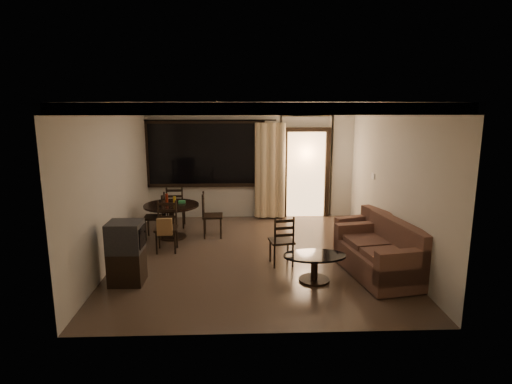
{
  "coord_description": "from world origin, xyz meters",
  "views": [
    {
      "loc": [
        -0.27,
        -7.55,
        2.81
      ],
      "look_at": [
        0.03,
        0.2,
        1.16
      ],
      "focal_mm": 30.0,
      "sensor_mm": 36.0,
      "label": 1
    }
  ],
  "objects_px": {
    "armchair": "(365,235)",
    "dining_chair_north": "(176,215)",
    "dining_chair_south": "(167,236)",
    "sofa": "(382,255)",
    "tv_cabinet": "(126,253)",
    "dining_chair_east": "(212,224)",
    "dining_table": "(172,211)",
    "coffee_table": "(314,263)",
    "side_chair": "(282,250)",
    "dining_chair_west": "(156,225)"
  },
  "relations": [
    {
      "from": "coffee_table",
      "to": "dining_chair_south",
      "type": "bearing_deg",
      "value": 150.13
    },
    {
      "from": "dining_table",
      "to": "side_chair",
      "type": "relative_size",
      "value": 1.26
    },
    {
      "from": "dining_chair_west",
      "to": "dining_chair_north",
      "type": "distance_m",
      "value": 0.87
    },
    {
      "from": "dining_chair_west",
      "to": "armchair",
      "type": "height_order",
      "value": "dining_chair_west"
    },
    {
      "from": "dining_chair_east",
      "to": "dining_chair_south",
      "type": "relative_size",
      "value": 1.0
    },
    {
      "from": "dining_chair_east",
      "to": "dining_chair_north",
      "type": "relative_size",
      "value": 1.0
    },
    {
      "from": "sofa",
      "to": "dining_chair_east",
      "type": "bearing_deg",
      "value": 132.82
    },
    {
      "from": "dining_chair_east",
      "to": "coffee_table",
      "type": "distance_m",
      "value": 2.95
    },
    {
      "from": "armchair",
      "to": "dining_chair_north",
      "type": "bearing_deg",
      "value": 136.04
    },
    {
      "from": "dining_chair_east",
      "to": "dining_chair_north",
      "type": "height_order",
      "value": "same"
    },
    {
      "from": "tv_cabinet",
      "to": "side_chair",
      "type": "height_order",
      "value": "tv_cabinet"
    },
    {
      "from": "dining_table",
      "to": "armchair",
      "type": "height_order",
      "value": "dining_table"
    },
    {
      "from": "dining_chair_north",
      "to": "dining_chair_south",
      "type": "bearing_deg",
      "value": 90.0
    },
    {
      "from": "dining_chair_east",
      "to": "sofa",
      "type": "distance_m",
      "value": 3.65
    },
    {
      "from": "dining_chair_north",
      "to": "dining_chair_east",
      "type": "bearing_deg",
      "value": 136.76
    },
    {
      "from": "side_chair",
      "to": "dining_chair_south",
      "type": "bearing_deg",
      "value": -28.91
    },
    {
      "from": "dining_chair_south",
      "to": "dining_chair_north",
      "type": "distance_m",
      "value": 1.64
    },
    {
      "from": "dining_table",
      "to": "armchair",
      "type": "distance_m",
      "value": 3.93
    },
    {
      "from": "dining_table",
      "to": "sofa",
      "type": "relative_size",
      "value": 0.64
    },
    {
      "from": "tv_cabinet",
      "to": "dining_chair_west",
      "type": "bearing_deg",
      "value": 90.86
    },
    {
      "from": "dining_chair_south",
      "to": "sofa",
      "type": "xyz_separation_m",
      "value": [
        3.72,
        -1.31,
        0.05
      ]
    },
    {
      "from": "dining_table",
      "to": "dining_chair_north",
      "type": "xyz_separation_m",
      "value": [
        -0.03,
        0.78,
        -0.28
      ]
    },
    {
      "from": "dining_chair_east",
      "to": "side_chair",
      "type": "relative_size",
      "value": 1.05
    },
    {
      "from": "dining_chair_south",
      "to": "side_chair",
      "type": "bearing_deg",
      "value": -21.72
    },
    {
      "from": "tv_cabinet",
      "to": "dining_chair_south",
      "type": "bearing_deg",
      "value": 76.46
    },
    {
      "from": "sofa",
      "to": "armchair",
      "type": "bearing_deg",
      "value": 77.47
    },
    {
      "from": "sofa",
      "to": "coffee_table",
      "type": "height_order",
      "value": "sofa"
    },
    {
      "from": "armchair",
      "to": "sofa",
      "type": "bearing_deg",
      "value": -111.18
    },
    {
      "from": "dining_chair_west",
      "to": "armchair",
      "type": "distance_m",
      "value": 4.25
    },
    {
      "from": "dining_table",
      "to": "coffee_table",
      "type": "relative_size",
      "value": 1.14
    },
    {
      "from": "dining_chair_west",
      "to": "side_chair",
      "type": "height_order",
      "value": "dining_chair_west"
    },
    {
      "from": "sofa",
      "to": "side_chair",
      "type": "distance_m",
      "value": 1.69
    },
    {
      "from": "tv_cabinet",
      "to": "coffee_table",
      "type": "height_order",
      "value": "tv_cabinet"
    },
    {
      "from": "tv_cabinet",
      "to": "armchair",
      "type": "relative_size",
      "value": 1.0
    },
    {
      "from": "dining_table",
      "to": "coffee_table",
      "type": "xyz_separation_m",
      "value": [
        2.6,
        -2.34,
        -0.27
      ]
    },
    {
      "from": "dining_chair_east",
      "to": "sofa",
      "type": "relative_size",
      "value": 0.53
    },
    {
      "from": "dining_chair_south",
      "to": "sofa",
      "type": "height_order",
      "value": "dining_chair_south"
    },
    {
      "from": "side_chair",
      "to": "armchair",
      "type": "bearing_deg",
      "value": -169.01
    },
    {
      "from": "sofa",
      "to": "dining_chair_south",
      "type": "bearing_deg",
      "value": 150.43
    },
    {
      "from": "dining_table",
      "to": "tv_cabinet",
      "type": "relative_size",
      "value": 1.14
    },
    {
      "from": "dining_chair_north",
      "to": "side_chair",
      "type": "height_order",
      "value": "dining_chair_north"
    },
    {
      "from": "tv_cabinet",
      "to": "dining_chair_north",
      "type": "bearing_deg",
      "value": 85.21
    },
    {
      "from": "dining_chair_east",
      "to": "coffee_table",
      "type": "xyz_separation_m",
      "value": [
        1.77,
        -2.36,
        0.01
      ]
    },
    {
      "from": "tv_cabinet",
      "to": "sofa",
      "type": "xyz_separation_m",
      "value": [
        4.1,
        0.13,
        -0.15
      ]
    },
    {
      "from": "dining_chair_north",
      "to": "sofa",
      "type": "distance_m",
      "value": 4.79
    },
    {
      "from": "dining_chair_north",
      "to": "coffee_table",
      "type": "relative_size",
      "value": 0.95
    },
    {
      "from": "dining_chair_north",
      "to": "armchair",
      "type": "xyz_separation_m",
      "value": [
        3.82,
        -1.8,
        0.04
      ]
    },
    {
      "from": "dining_chair_east",
      "to": "armchair",
      "type": "distance_m",
      "value": 3.14
    },
    {
      "from": "sofa",
      "to": "armchair",
      "type": "height_order",
      "value": "sofa"
    },
    {
      "from": "dining_chair_west",
      "to": "coffee_table",
      "type": "xyz_separation_m",
      "value": [
        2.94,
        -2.31,
        0.01
      ]
    }
  ]
}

